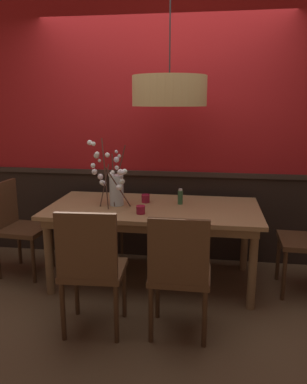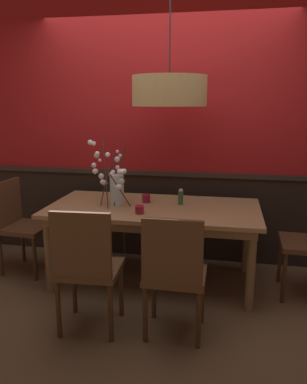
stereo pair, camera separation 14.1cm
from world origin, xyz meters
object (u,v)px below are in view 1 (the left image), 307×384
condiment_bottle (180,197)px  dining_table (154,215)px  candle_holder_nearer_center (141,210)px  chair_near_side_right (179,270)px  pendant_lamp (169,91)px  chair_far_side_left (139,203)px  vase_with_blossoms (114,185)px  chair_head_west_end (17,223)px  chair_near_side_left (91,265)px  candle_holder_nearer_edge (146,198)px

condiment_bottle → dining_table: bearing=-154.2°
candle_holder_nearer_center → condiment_bottle: (0.31, 0.37, 0.03)m
dining_table → condiment_bottle: 0.30m
chair_near_side_right → pendant_lamp: 1.53m
chair_near_side_right → pendant_lamp: pendant_lamp is taller
chair_far_side_left → vase_with_blossoms: vase_with_blossoms is taller
chair_near_side_right → vase_with_blossoms: size_ratio=1.51×
pendant_lamp → vase_with_blossoms: bearing=-176.5°
dining_table → chair_far_side_left: (-0.30, 0.89, -0.14)m
chair_near_side_right → chair_head_west_end: (-1.67, 0.86, -0.00)m
candle_holder_nearer_center → pendant_lamp: 1.04m
vase_with_blossoms → candle_holder_nearer_center: bearing=-39.7°
chair_far_side_left → chair_head_west_end: 1.38m
dining_table → chair_near_side_left: size_ratio=2.01×
chair_head_west_end → candle_holder_nearer_edge: (1.26, 0.13, 0.26)m
condiment_bottle → chair_head_west_end: bearing=-175.7°
chair_far_side_left → chair_near_side_right: bearing=-70.8°
condiment_bottle → candle_holder_nearer_center: bearing=-130.2°
condiment_bottle → chair_near_side_left: bearing=-117.9°
dining_table → candle_holder_nearer_edge: candle_holder_nearer_edge is taller
chair_far_side_left → condiment_bottle: 0.99m
chair_head_west_end → pendant_lamp: size_ratio=0.80×
dining_table → pendant_lamp: size_ratio=1.67×
chair_near_side_right → condiment_bottle: 1.02m
chair_near_side_left → vase_with_blossoms: (-0.05, 0.90, 0.39)m
chair_near_side_right → vase_with_blossoms: 1.16m
candle_holder_nearer_center → chair_far_side_left: bearing=101.2°
dining_table → chair_near_side_right: (0.31, -0.87, -0.14)m
chair_near_side_right → chair_near_side_left: size_ratio=0.97×
chair_head_west_end → chair_near_side_right: bearing=-27.3°
candle_holder_nearer_edge → condiment_bottle: bearing=-2.5°
chair_near_side_right → pendant_lamp: (-0.18, 0.88, 1.24)m
chair_near_side_left → vase_with_blossoms: size_ratio=1.56×
chair_far_side_left → candle_holder_nearer_center: bearing=-78.8°
dining_table → chair_near_side_left: bearing=-108.7°
candle_holder_nearer_center → candle_holder_nearer_edge: bearing=93.4°
vase_with_blossoms → candle_holder_nearer_center: 0.40m
chair_near_side_left → pendant_lamp: 1.60m
candle_holder_nearer_edge → pendant_lamp: (0.23, -0.11, 0.98)m
vase_with_blossoms → pendant_lamp: 0.97m
chair_head_west_end → dining_table: bearing=0.2°
vase_with_blossoms → pendant_lamp: bearing=3.5°
chair_far_side_left → pendant_lamp: pendant_lamp is taller
chair_near_side_right → vase_with_blossoms: (-0.67, 0.85, 0.41)m
chair_far_side_left → candle_holder_nearer_edge: 0.83m
chair_head_west_end → candle_holder_nearer_center: (1.28, -0.25, 0.26)m
candle_holder_nearer_edge → chair_near_side_left: bearing=-101.6°
pendant_lamp → candle_holder_nearer_center: bearing=-127.8°
candle_holder_nearer_center → pendant_lamp: size_ratio=0.07×
vase_with_blossoms → pendant_lamp: size_ratio=0.54×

